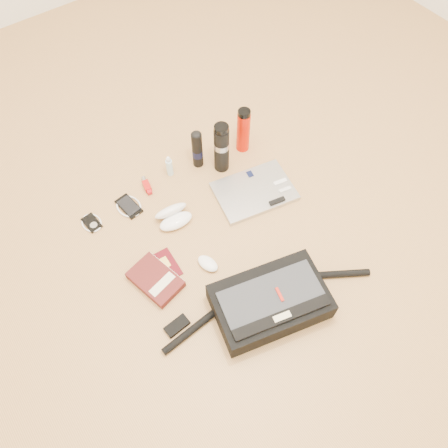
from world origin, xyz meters
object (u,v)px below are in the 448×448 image
object	(u,v)px
thermos_black	(222,148)
thermos_red	(243,130)
messenger_bag	(270,302)
laptop	(255,191)
book	(156,279)

from	to	relation	value
thermos_black	thermos_red	xyz separation A→B (m)	(0.15, 0.04, -0.02)
thermos_black	messenger_bag	bearing A→B (deg)	-111.28
laptop	book	bearing A→B (deg)	-157.23
messenger_bag	thermos_black	world-z (taller)	thermos_black
book	thermos_red	world-z (taller)	thermos_red
book	thermos_red	size ratio (longest dim) A/B	0.97
messenger_bag	book	size ratio (longest dim) A/B	3.67
thermos_black	book	bearing A→B (deg)	-149.82
messenger_bag	thermos_black	distance (m)	0.71
messenger_bag	book	world-z (taller)	messenger_bag
book	thermos_black	bearing A→B (deg)	17.30
messenger_bag	laptop	world-z (taller)	messenger_bag
laptop	thermos_red	size ratio (longest dim) A/B	1.63
laptop	book	size ratio (longest dim) A/B	1.67
book	thermos_black	xyz separation A→B (m)	(0.55, 0.32, 0.11)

